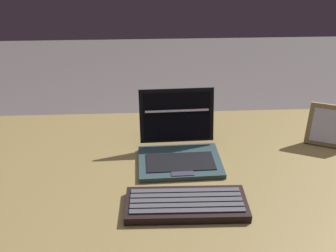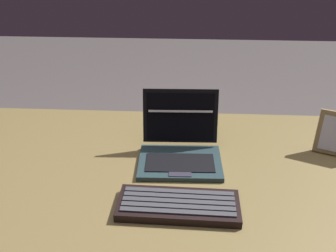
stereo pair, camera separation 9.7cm
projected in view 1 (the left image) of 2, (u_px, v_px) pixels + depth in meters
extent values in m
cube|color=brown|center=(208.00, 174.00, 1.10)|extent=(1.66, 0.78, 0.03)
cylinder|color=black|center=(12.00, 200.00, 1.53)|extent=(0.06, 0.06, 0.68)
cube|color=#213337|center=(180.00, 162.00, 1.12)|extent=(0.26, 0.18, 0.02)
cube|color=black|center=(180.00, 162.00, 1.10)|extent=(0.21, 0.10, 0.00)
cube|color=#292733|center=(182.00, 173.00, 1.05)|extent=(0.07, 0.03, 0.00)
cube|color=black|center=(177.00, 116.00, 1.16)|extent=(0.24, 0.06, 0.17)
cube|color=black|center=(177.00, 117.00, 1.15)|extent=(0.22, 0.04, 0.15)
cube|color=silver|center=(177.00, 111.00, 1.14)|extent=(0.20, 0.01, 0.01)
cube|color=black|center=(186.00, 204.00, 0.94)|extent=(0.32, 0.13, 0.02)
cube|color=#38383D|center=(188.00, 211.00, 0.90)|extent=(0.29, 0.02, 0.00)
cube|color=#38383D|center=(187.00, 205.00, 0.92)|extent=(0.29, 0.02, 0.00)
cube|color=#38383D|center=(186.00, 200.00, 0.93)|extent=(0.29, 0.02, 0.00)
cube|color=#38383D|center=(186.00, 195.00, 0.95)|extent=(0.29, 0.02, 0.00)
cube|color=#38383D|center=(185.00, 191.00, 0.97)|extent=(0.29, 0.02, 0.00)
cube|color=olive|center=(330.00, 126.00, 1.19)|extent=(0.14, 0.09, 0.14)
cube|color=#B6B8C8|center=(330.00, 127.00, 1.18)|extent=(0.11, 0.07, 0.11)
cube|color=olive|center=(326.00, 137.00, 1.24)|extent=(0.02, 0.02, 0.03)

